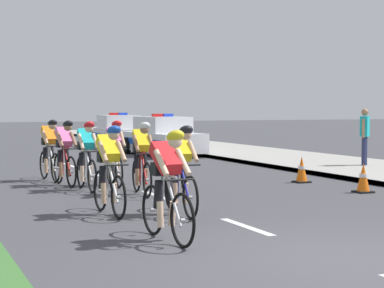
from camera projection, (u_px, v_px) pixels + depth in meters
ground_plane at (338, 259)px, 8.11m from camera, size 160.00×160.00×0.00m
sidewalk_slab at (280, 157)px, 23.89m from camera, size 4.30×60.00×0.12m
kerb_edge at (228, 159)px, 23.08m from camera, size 0.16×60.00×0.13m
lane_markings_centre at (127, 185)px, 15.79m from camera, size 0.14×21.60×0.01m
cyclist_lead at (167, 184)px, 9.10m from camera, size 0.43×1.72×1.56m
cyclist_second at (181, 169)px, 11.36m from camera, size 0.43×1.72×1.56m
cyclist_third at (109, 169)px, 11.35m from camera, size 0.42×1.72×1.56m
cyclist_fourth at (142, 157)px, 14.01m from camera, size 0.45×1.72×1.56m
cyclist_fifth at (86, 155)px, 14.74m from camera, size 0.42×1.72×1.56m
cyclist_sixth at (114, 152)px, 15.68m from camera, size 0.44×1.72×1.56m
cyclist_seventh at (65, 152)px, 15.66m from camera, size 0.44×1.72×1.56m
cyclist_eighth at (50, 149)px, 16.72m from camera, size 0.44×1.72×1.56m
police_car_nearest at (162, 137)px, 25.75m from camera, size 2.26×4.53×1.59m
police_car_second at (118, 132)px, 31.02m from camera, size 2.16×4.48×1.59m
traffic_cone_mid at (302, 170)px, 16.33m from camera, size 0.36×0.36×0.64m
traffic_cone_far at (363, 178)px, 14.39m from camera, size 0.36×0.36×0.64m
spectator_closest at (365, 133)px, 19.85m from camera, size 0.44×0.40×1.68m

